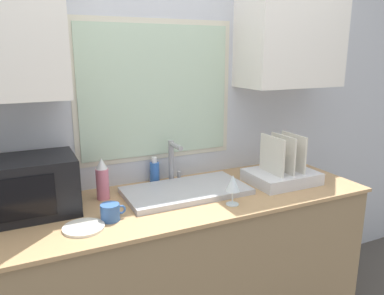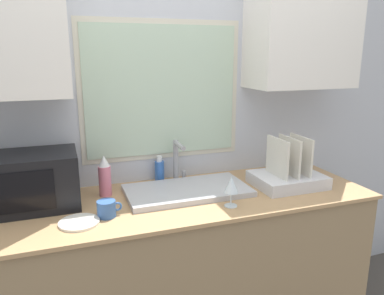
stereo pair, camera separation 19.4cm
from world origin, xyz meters
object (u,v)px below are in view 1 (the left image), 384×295
Objects in this scene: dish_rack at (282,173)px; spray_bottle at (102,179)px; faucet at (173,159)px; soap_bottle at (155,171)px; wine_glass at (233,184)px; microwave at (27,186)px; mug_near_sink at (111,212)px.

spray_bottle is at bearing 168.99° from dish_rack.
soap_bottle is at bearing 150.28° from faucet.
faucet is 1.14× the size of spray_bottle.
wine_glass is (-0.44, -0.17, 0.05)m from dish_rack.
spray_bottle is 0.36m from soap_bottle.
faucet is 0.46m from wine_glass.
soap_bottle is at bearing 116.10° from wine_glass.
microwave is 0.43m from mug_near_sink.
soap_bottle is 1.33× the size of mug_near_sink.
dish_rack reaches higher than faucet.
microwave is at bearing -172.19° from faucet.
dish_rack reaches higher than mug_near_sink.
spray_bottle is 0.69m from wine_glass.
spray_bottle is 1.43× the size of soap_bottle.
faucet is at bearing 9.60° from spray_bottle.
wine_glass is at bearing -32.16° from spray_bottle.
microwave reaches higher than wine_glass.
microwave is (-0.80, -0.11, -0.01)m from faucet.
microwave is 1.00m from wine_glass.
soap_bottle is 1.00× the size of wine_glass.
microwave reaches higher than soap_bottle.
spray_bottle is 1.42× the size of wine_glass.
soap_bottle is (0.70, 0.17, -0.07)m from microwave.
spray_bottle reaches higher than wine_glass.
wine_glass is at bearing -71.75° from faucet.
mug_near_sink is 0.75× the size of wine_glass.
dish_rack is 0.48m from wine_glass.
dish_rack is 2.48× the size of soap_bottle.
faucet is 1.61× the size of wine_glass.
dish_rack is at bearing 4.47° from mug_near_sink.
spray_bottle is 0.29m from mug_near_sink.
dish_rack is 2.47× the size of wine_glass.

